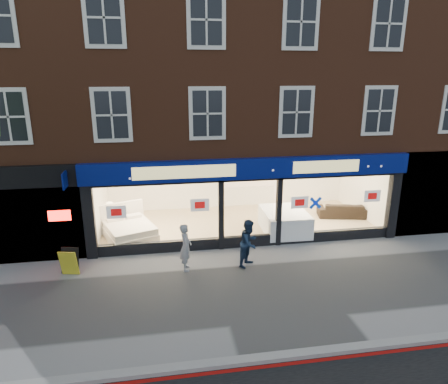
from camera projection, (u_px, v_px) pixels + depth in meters
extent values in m
plane|color=gray|center=(273.00, 289.00, 11.66)|extent=(120.00, 120.00, 0.00)
cube|color=#8C0A07|center=(313.00, 361.00, 8.72)|extent=(60.00, 0.10, 0.01)
cube|color=gray|center=(309.00, 353.00, 8.90)|extent=(60.00, 0.25, 0.12)
cube|color=tan|center=(238.00, 223.00, 16.60)|extent=(11.00, 4.50, 0.10)
cube|color=brown|center=(231.00, 58.00, 16.37)|extent=(19.00, 8.00, 6.70)
cube|color=navy|center=(252.00, 168.00, 13.54)|extent=(11.40, 0.28, 0.70)
cube|color=black|center=(249.00, 241.00, 14.51)|extent=(11.00, 0.18, 0.40)
cube|color=black|center=(89.00, 222.00, 13.30)|extent=(0.35, 0.30, 2.60)
cube|color=black|center=(392.00, 205.00, 15.03)|extent=(0.35, 0.30, 2.60)
cube|color=white|center=(157.00, 214.00, 13.57)|extent=(4.20, 0.02, 2.10)
cube|color=white|center=(337.00, 204.00, 14.59)|extent=(4.20, 0.02, 2.10)
cube|color=white|center=(249.00, 215.00, 14.40)|extent=(1.80, 0.02, 2.10)
cube|color=silver|center=(228.00, 181.00, 18.37)|extent=(11.00, 0.20, 2.60)
cube|color=#FFEAC6|center=(238.00, 163.00, 15.88)|extent=(11.00, 4.50, 0.12)
cube|color=black|center=(23.00, 213.00, 13.11)|extent=(3.80, 0.60, 3.30)
cube|color=#FF140C|center=(59.00, 216.00, 12.98)|extent=(0.70, 0.04, 0.35)
cube|color=black|center=(439.00, 192.00, 15.39)|extent=(4.00, 0.40, 3.30)
cube|color=white|center=(130.00, 235.00, 14.87)|extent=(2.20, 2.37, 0.34)
cube|color=white|center=(130.00, 228.00, 14.79)|extent=(2.11, 2.27, 0.24)
cube|color=white|center=(122.00, 216.00, 15.61)|extent=(1.65, 0.71, 1.15)
cube|color=white|center=(115.00, 219.00, 15.15)|extent=(0.69, 0.50, 0.12)
cube|color=white|center=(133.00, 216.00, 15.49)|extent=(0.69, 0.50, 0.12)
cube|color=brown|center=(111.00, 223.00, 15.76)|extent=(0.50, 0.50, 0.55)
cube|color=white|center=(284.00, 228.00, 15.62)|extent=(1.70, 2.13, 0.27)
cube|color=white|center=(284.00, 221.00, 15.54)|extent=(1.70, 2.13, 0.27)
cube|color=white|center=(285.00, 215.00, 15.46)|extent=(1.70, 2.13, 0.27)
imported|color=black|center=(343.00, 210.00, 17.18)|extent=(2.22, 1.25, 0.61)
cube|color=gold|center=(69.00, 262.00, 12.39)|extent=(0.61, 0.46, 0.85)
imported|color=#999BA1|center=(186.00, 247.00, 12.62)|extent=(0.41, 0.59, 1.54)
imported|color=#182943|center=(249.00, 243.00, 12.90)|extent=(0.96, 0.97, 1.57)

